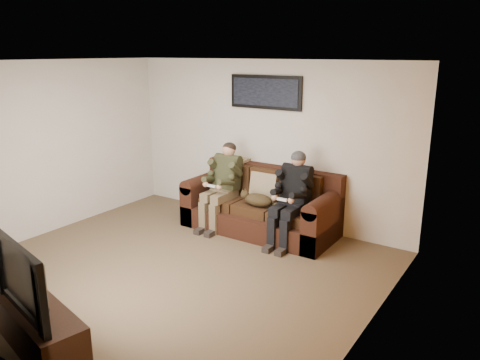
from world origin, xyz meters
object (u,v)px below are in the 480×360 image
Objects in this scene: person_left at (223,180)px; cat at (257,199)px; person_right at (292,192)px; television at (31,274)px; tv_stand at (38,327)px; sofa at (262,207)px; framed_poster at (265,92)px.

person_left is 0.70m from cat.
person_right is 2.03× the size of cat.
cat is at bearing -5.86° from person_left.
television is at bearing -94.22° from cat.
person_left is at bearing -179.98° from person_right.
person_right is 0.58m from cat.
person_right reaches higher than tv_stand.
sofa is at bearing 100.04° from tv_stand.
sofa is 1.77× the size of person_right.
framed_poster is at bearing 117.66° from sofa.
person_left is 3.61m from television.
sofa is 1.79m from framed_poster.
framed_poster reaches higher than television.
sofa is 3.59× the size of cat.
television is (-0.26, -3.52, 0.19)m from cat.
person_left is 1.22m from person_right.
television is (0.00, 0.00, 0.55)m from tv_stand.
tv_stand is at bearing -77.04° from television.
cat is at bearing 98.74° from tv_stand.
framed_poster reaches higher than tv_stand.
framed_poster is (-0.81, 0.58, 1.34)m from person_right.
person_left reaches higher than television.
person_left is 1.11× the size of television.
cat is (0.68, -0.07, -0.18)m from person_left.
cat is 3.53m from television.
framed_poster is 4.58m from tv_stand.
framed_poster reaches higher than person_right.
person_right is 1.67m from framed_poster.
tv_stand is (0.01, -4.17, -1.89)m from framed_poster.
framed_poster is (-0.27, 0.65, 1.53)m from cat.
framed_poster is 0.95× the size of tv_stand.
person_left is 1.52m from framed_poster.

